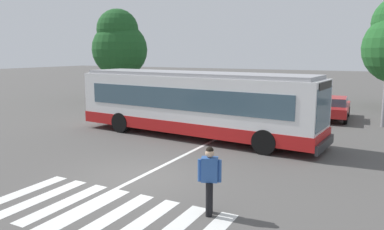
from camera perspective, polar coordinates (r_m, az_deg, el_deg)
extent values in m
plane|color=#514F4C|center=(12.13, -8.43, -9.44)|extent=(160.00, 160.00, 0.00)
cylinder|color=black|center=(16.85, 14.08, -2.48)|extent=(1.02, 0.38, 1.00)
cylinder|color=black|center=(14.69, 11.13, -4.13)|extent=(1.02, 0.38, 1.00)
cylinder|color=black|center=(20.50, -6.45, -0.14)|extent=(1.02, 0.38, 1.00)
cylinder|color=black|center=(18.77, -10.96, -1.15)|extent=(1.02, 0.38, 1.00)
cube|color=white|center=(17.32, 0.21, 1.91)|extent=(12.05, 3.54, 2.55)
cube|color=red|center=(17.49, 0.21, -1.34)|extent=(12.17, 3.57, 0.55)
cube|color=#3D5666|center=(17.29, 0.21, 2.92)|extent=(10.63, 3.47, 0.96)
cube|color=#3D5666|center=(15.00, 19.72, 0.94)|extent=(0.23, 2.24, 1.63)
cube|color=black|center=(14.91, 19.91, 4.33)|extent=(0.22, 1.94, 0.28)
cube|color=#99999E|center=(17.20, 0.21, 6.39)|extent=(11.56, 3.29, 0.16)
cube|color=#28282B|center=(15.24, 19.86, -4.30)|extent=(0.33, 2.55, 0.36)
cylinder|color=black|center=(9.36, 2.76, -12.44)|extent=(0.16, 0.16, 0.85)
cylinder|color=black|center=(9.16, 2.64, -12.94)|extent=(0.16, 0.16, 0.85)
cube|color=#2D569E|center=(9.01, 2.74, -8.41)|extent=(0.47, 0.38, 0.60)
cylinder|color=#2D569E|center=(9.04, 1.20, -8.54)|extent=(0.10, 0.10, 0.55)
cylinder|color=#2D569E|center=(9.01, 4.27, -8.64)|extent=(0.10, 0.10, 0.55)
sphere|color=tan|center=(8.89, 2.76, -5.90)|extent=(0.22, 0.22, 0.22)
sphere|color=black|center=(8.88, 2.76, -5.49)|extent=(0.19, 0.19, 0.19)
cylinder|color=black|center=(27.79, 2.67, 2.08)|extent=(0.21, 0.64, 0.64)
cylinder|color=black|center=(27.10, 5.85, 1.85)|extent=(0.21, 0.64, 0.64)
cylinder|color=black|center=(25.34, -0.11, 1.36)|extent=(0.21, 0.64, 0.64)
cylinder|color=black|center=(24.58, 3.31, 1.09)|extent=(0.21, 0.64, 0.64)
cube|color=#B7BABF|center=(26.14, 2.97, 2.31)|extent=(1.89, 4.53, 0.52)
cube|color=#3D5666|center=(26.01, 2.90, 3.34)|extent=(1.63, 2.18, 0.44)
cube|color=#B7BABF|center=(25.99, 2.90, 3.74)|extent=(1.56, 2.00, 0.09)
cylinder|color=black|center=(26.40, 7.47, 1.61)|extent=(0.21, 0.64, 0.64)
cylinder|color=black|center=(25.90, 10.97, 1.37)|extent=(0.21, 0.64, 0.64)
cylinder|color=black|center=(23.80, 5.26, 0.79)|extent=(0.21, 0.64, 0.64)
cylinder|color=black|center=(23.26, 9.10, 0.50)|extent=(0.21, 0.64, 0.64)
cube|color=#C6B793|center=(24.78, 8.25, 1.82)|extent=(1.92, 4.54, 0.52)
cube|color=#3D5666|center=(24.63, 8.21, 2.90)|extent=(1.65, 2.19, 0.44)
cube|color=#C6B793|center=(24.61, 8.22, 3.33)|extent=(1.57, 2.01, 0.09)
cylinder|color=black|center=(25.70, 13.38, 1.22)|extent=(0.22, 0.65, 0.64)
cylinder|color=black|center=(25.29, 17.02, 0.93)|extent=(0.22, 0.65, 0.64)
cylinder|color=black|center=(23.06, 11.43, 0.35)|extent=(0.22, 0.65, 0.64)
cylinder|color=black|center=(22.60, 15.46, 0.01)|extent=(0.22, 0.65, 0.64)
cube|color=black|center=(24.10, 14.38, 1.41)|extent=(1.95, 4.55, 0.52)
cube|color=#3D5666|center=(23.95, 14.37, 2.52)|extent=(1.66, 2.21, 0.44)
cube|color=black|center=(23.93, 14.39, 2.96)|extent=(1.59, 2.02, 0.09)
cylinder|color=black|center=(25.14, 19.17, 0.77)|extent=(0.23, 0.65, 0.64)
cylinder|color=black|center=(25.03, 22.98, 0.50)|extent=(0.23, 0.65, 0.64)
cylinder|color=black|center=(22.40, 18.40, -0.21)|extent=(0.23, 0.65, 0.64)
cylinder|color=black|center=(22.28, 22.68, -0.52)|extent=(0.23, 0.65, 0.64)
cube|color=#AD1E1E|center=(23.65, 20.86, 0.93)|extent=(2.03, 4.58, 0.52)
cube|color=#3D5666|center=(23.50, 20.92, 2.06)|extent=(1.70, 2.23, 0.44)
cube|color=#AD1E1E|center=(23.48, 20.94, 2.50)|extent=(1.62, 2.05, 0.09)
cylinder|color=brown|center=(31.59, -10.93, 4.63)|extent=(0.36, 0.36, 2.63)
sphere|color=#1E5123|center=(31.49, -11.10, 9.90)|extent=(4.53, 4.53, 4.53)
sphere|color=#1E5123|center=(31.46, -11.43, 12.78)|extent=(3.40, 3.40, 3.40)
cube|color=silver|center=(11.79, -24.75, -10.80)|extent=(0.45, 2.91, 0.01)
cube|color=silver|center=(11.18, -22.11, -11.73)|extent=(0.45, 2.91, 0.01)
cube|color=silver|center=(10.59, -19.14, -12.75)|extent=(0.45, 2.91, 0.01)
cube|color=silver|center=(10.04, -15.81, -13.84)|extent=(0.45, 2.91, 0.01)
cube|color=silver|center=(9.52, -12.07, -15.00)|extent=(0.45, 2.91, 0.01)
cube|color=silver|center=(9.06, -7.88, -16.22)|extent=(0.45, 2.91, 0.01)
cube|color=silver|center=(13.67, -3.15, -7.15)|extent=(0.16, 24.00, 0.01)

